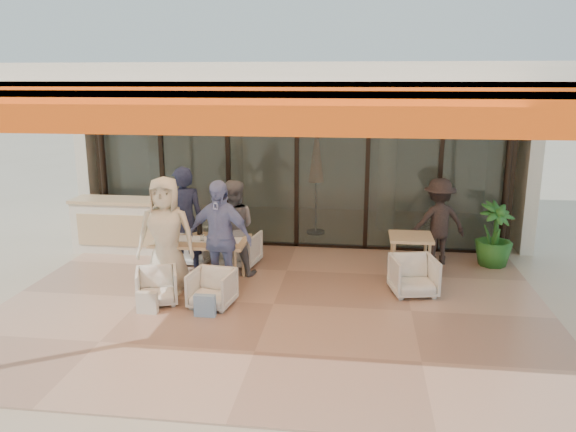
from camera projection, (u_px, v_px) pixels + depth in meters
The scene contains 21 objects.
ground at pixel (274, 305), 8.30m from camera, with size 70.00×70.00×0.00m, color #C6B293.
terrace_floor at pixel (274, 305), 8.30m from camera, with size 8.00×6.00×0.01m, color tan.
terrace_structure at pixel (269, 80), 7.28m from camera, with size 8.00×6.00×3.40m.
glass_storefront at pixel (297, 167), 10.81m from camera, with size 8.08×0.10×3.20m.
interior_block at pixel (309, 125), 12.89m from camera, with size 9.05×3.62×3.52m.
host_counter at pixel (122, 225), 10.80m from camera, with size 1.85×0.65×1.04m.
dining_table at pixel (201, 243), 9.07m from camera, with size 1.50×0.90×0.93m.
chair_far_left at pixel (194, 247), 10.12m from camera, with size 0.61×0.57×0.62m, color white.
chair_far_right at pixel (239, 247), 10.01m from camera, with size 0.66×0.62×0.68m, color white.
chair_near_left at pixel (157, 285), 8.30m from camera, with size 0.58×0.55×0.60m, color white.
chair_near_right at pixel (212, 287), 8.19m from camera, with size 0.60×0.56×0.62m, color white.
diner_navy at pixel (184, 221), 9.49m from camera, with size 0.68×0.44×1.86m, color #191C37.
diner_grey at pixel (233, 228), 9.41m from camera, with size 0.80×0.62×1.64m, color slate.
diner_cream at pixel (166, 236), 8.63m from camera, with size 0.90×0.58×1.84m, color beige.
diner_periwinkle at pixel (219, 238), 8.53m from camera, with size 1.06×0.44×1.81m, color #7185BD.
tote_bag_cream at pixel (147, 303), 7.94m from camera, with size 0.30×0.10×0.34m, color silver.
tote_bag_blue at pixel (205, 306), 7.84m from camera, with size 0.30×0.10×0.34m, color #99BFD8.
side_table at pixel (411, 242), 9.29m from camera, with size 0.70×0.70×0.74m.
side_chair at pixel (414, 274), 8.64m from camera, with size 0.66×0.62×0.68m, color white.
standing_woman at pixel (438, 222), 9.97m from camera, with size 1.02×0.58×1.57m, color black.
potted_palm at pixel (494, 235), 9.90m from camera, with size 0.65×0.65×1.16m, color #1E5919.
Camera 1 is at (1.21, -7.66, 3.27)m, focal length 35.00 mm.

